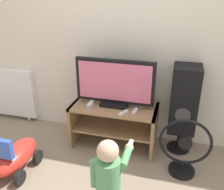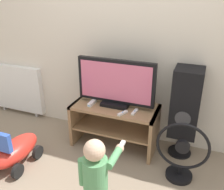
{
  "view_description": "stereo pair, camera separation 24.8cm",
  "coord_description": "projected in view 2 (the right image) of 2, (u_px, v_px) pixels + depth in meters",
  "views": [
    {
      "loc": [
        0.65,
        -2.21,
        1.78
      ],
      "look_at": [
        0.0,
        0.14,
        0.69
      ],
      "focal_mm": 40.0,
      "sensor_mm": 36.0,
      "label": 1
    },
    {
      "loc": [
        0.88,
        -2.13,
        1.78
      ],
      "look_at": [
        0.0,
        0.14,
        0.69
      ],
      "focal_mm": 40.0,
      "sensor_mm": 36.0,
      "label": 2
    }
  ],
  "objects": [
    {
      "name": "game_console",
      "position": [
        92.0,
        103.0,
        2.85
      ],
      "size": [
        0.05,
        0.17,
        0.04
      ],
      "color": "white",
      "rests_on": "tv_stand"
    },
    {
      "name": "floor_fan",
      "position": [
        181.0,
        154.0,
        2.4
      ],
      "size": [
        0.51,
        0.26,
        0.62
      ],
      "color": "black",
      "rests_on": "ground_plane"
    },
    {
      "name": "remote_secondary",
      "position": [
        123.0,
        113.0,
        2.64
      ],
      "size": [
        0.09,
        0.13,
        0.03
      ],
      "color": "white",
      "rests_on": "tv_stand"
    },
    {
      "name": "wall_back",
      "position": [
        125.0,
        31.0,
        2.76
      ],
      "size": [
        10.0,
        0.06,
        2.6
      ],
      "color": "silver",
      "rests_on": "ground_plane"
    },
    {
      "name": "television",
      "position": [
        116.0,
        84.0,
        2.73
      ],
      "size": [
        0.88,
        0.2,
        0.54
      ],
      "color": "black",
      "rests_on": "tv_stand"
    },
    {
      "name": "child",
      "position": [
        96.0,
        174.0,
        1.9
      ],
      "size": [
        0.29,
        0.44,
        0.76
      ],
      "color": "#3F4C72",
      "rests_on": "ground_plane"
    },
    {
      "name": "tv_stand",
      "position": [
        115.0,
        120.0,
        2.89
      ],
      "size": [
        0.97,
        0.46,
        0.51
      ],
      "color": "#93704C",
      "rests_on": "ground_plane"
    },
    {
      "name": "remote_primary",
      "position": [
        135.0,
        112.0,
        2.66
      ],
      "size": [
        0.05,
        0.13,
        0.03
      ],
      "color": "white",
      "rests_on": "tv_stand"
    },
    {
      "name": "radiator",
      "position": [
        17.0,
        88.0,
        3.6
      ],
      "size": [
        0.85,
        0.08,
        0.73
      ],
      "color": "white",
      "rests_on": "ground_plane"
    },
    {
      "name": "speaker_tower",
      "position": [
        186.0,
        104.0,
        2.62
      ],
      "size": [
        0.29,
        0.32,
        1.01
      ],
      "color": "black",
      "rests_on": "ground_plane"
    },
    {
      "name": "ride_on_toy",
      "position": [
        16.0,
        150.0,
        2.61
      ],
      "size": [
        0.31,
        0.6,
        0.49
      ],
      "color": "red",
      "rests_on": "ground_plane"
    },
    {
      "name": "ground_plane",
      "position": [
        108.0,
        155.0,
        2.83
      ],
      "size": [
        16.0,
        16.0,
        0.0
      ],
      "primitive_type": "plane",
      "color": "gray"
    }
  ]
}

